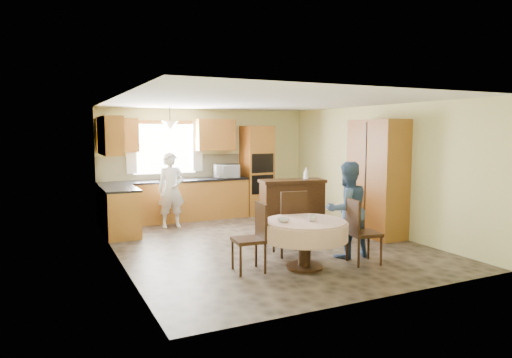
{
  "coord_description": "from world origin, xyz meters",
  "views": [
    {
      "loc": [
        -3.55,
        -7.14,
        1.99
      ],
      "look_at": [
        -0.01,
        0.3,
        1.13
      ],
      "focal_mm": 32.0,
      "sensor_mm": 36.0,
      "label": 1
    }
  ],
  "objects": [
    {
      "name": "sideboard",
      "position": [
        1.11,
        0.94,
        0.47
      ],
      "size": [
        1.4,
        0.77,
        0.94
      ],
      "primitive_type": "cube",
      "rotation": [
        0.0,
        0.0,
        -0.17
      ],
      "color": "#36200E",
      "rests_on": "floor"
    },
    {
      "name": "cup_table",
      "position": [
        -0.05,
        -1.67,
        0.75
      ],
      "size": [
        0.13,
        0.13,
        0.1
      ],
      "primitive_type": "imported",
      "rotation": [
        0.0,
        0.0,
        0.07
      ],
      "color": "#B2B2B2",
      "rests_on": "dining_table"
    },
    {
      "name": "space_heater",
      "position": [
        2.08,
        0.07,
        0.25
      ],
      "size": [
        0.43,
        0.37,
        0.51
      ],
      "primitive_type": "cube",
      "rotation": [
        0.0,
        0.0,
        -0.34
      ],
      "color": "black",
      "rests_on": "floor"
    },
    {
      "name": "counter_left",
      "position": [
        -2.2,
        1.8,
        0.9
      ],
      "size": [
        0.64,
        1.2,
        0.04
      ],
      "primitive_type": "cube",
      "color": "black",
      "rests_on": "base_cab_left"
    },
    {
      "name": "framed_picture",
      "position": [
        2.47,
        0.59,
        1.62
      ],
      "size": [
        0.06,
        0.57,
        0.47
      ],
      "color": "#C38839",
      "rests_on": "wall_right"
    },
    {
      "name": "bowl_table",
      "position": [
        -0.45,
        -1.54,
        0.73
      ],
      "size": [
        0.23,
        0.23,
        0.06
      ],
      "primitive_type": "imported",
      "rotation": [
        0.0,
        0.0,
        -0.34
      ],
      "color": "#B2B2B2",
      "rests_on": "dining_table"
    },
    {
      "name": "backsplash",
      "position": [
        -0.85,
        2.99,
        1.18
      ],
      "size": [
        3.3,
        0.02,
        0.55
      ],
      "primitive_type": "cube",
      "color": "beige",
      "rests_on": "wall_back"
    },
    {
      "name": "wall_left",
      "position": [
        -2.5,
        0.0,
        1.25
      ],
      "size": [
        0.02,
        6.0,
        2.5
      ],
      "primitive_type": "cube",
      "color": "beige",
      "rests_on": "floor"
    },
    {
      "name": "base_cab_back",
      "position": [
        -0.85,
        2.7,
        0.44
      ],
      "size": [
        3.3,
        0.6,
        0.88
      ],
      "primitive_type": "cube",
      "color": "#C18533",
      "rests_on": "floor"
    },
    {
      "name": "curtain_right",
      "position": [
        -0.25,
        2.93,
        1.65
      ],
      "size": [
        0.22,
        0.02,
        1.15
      ],
      "primitive_type": "cube",
      "color": "white",
      "rests_on": "wall_back"
    },
    {
      "name": "dining_table",
      "position": [
        -0.12,
        -1.57,
        0.55
      ],
      "size": [
        1.24,
        1.24,
        0.71
      ],
      "color": "#36200E",
      "rests_on": "floor"
    },
    {
      "name": "person_sink",
      "position": [
        -1.11,
        2.08,
        0.78
      ],
      "size": [
        0.58,
        0.39,
        1.56
      ],
      "primitive_type": "imported",
      "rotation": [
        0.0,
        0.0,
        -0.03
      ],
      "color": "silver",
      "rests_on": "floor"
    },
    {
      "name": "floor",
      "position": [
        0.0,
        0.0,
        0.0
      ],
      "size": [
        5.0,
        6.0,
        0.01
      ],
      "primitive_type": "cube",
      "color": "brown",
      "rests_on": "ground"
    },
    {
      "name": "oven_lower",
      "position": [
        1.15,
        2.38,
        0.75
      ],
      "size": [
        0.56,
        0.01,
        0.45
      ],
      "primitive_type": "cube",
      "color": "black",
      "rests_on": "oven_tower"
    },
    {
      "name": "wall_back",
      "position": [
        0.0,
        3.0,
        1.25
      ],
      "size": [
        5.0,
        0.02,
        2.5
      ],
      "primitive_type": "cube",
      "color": "beige",
      "rests_on": "floor"
    },
    {
      "name": "oven_tower",
      "position": [
        1.15,
        2.69,
        1.06
      ],
      "size": [
        0.66,
        0.62,
        2.12
      ],
      "primitive_type": "cube",
      "color": "#C18533",
      "rests_on": "floor"
    },
    {
      "name": "microwave",
      "position": [
        0.35,
        2.65,
        1.07
      ],
      "size": [
        0.61,
        0.46,
        0.31
      ],
      "primitive_type": "imported",
      "rotation": [
        0.0,
        0.0,
        -0.14
      ],
      "color": "silver",
      "rests_on": "counter_back"
    },
    {
      "name": "cupboard",
      "position": [
        2.22,
        -0.37,
        1.1
      ],
      "size": [
        0.58,
        1.16,
        2.21
      ],
      "primitive_type": "cube",
      "color": "#C18533",
      "rests_on": "floor"
    },
    {
      "name": "wall_right",
      "position": [
        2.5,
        0.0,
        1.25
      ],
      "size": [
        0.02,
        6.0,
        2.5
      ],
      "primitive_type": "cube",
      "color": "beige",
      "rests_on": "floor"
    },
    {
      "name": "bowl_sideboard",
      "position": [
        0.82,
        0.94,
        0.97
      ],
      "size": [
        0.26,
        0.26,
        0.05
      ],
      "primitive_type": "imported",
      "rotation": [
        0.0,
        0.0,
        0.37
      ],
      "color": "#B2B2B2",
      "rests_on": "sideboard"
    },
    {
      "name": "wall_cab_right",
      "position": [
        0.15,
        2.83,
        1.91
      ],
      "size": [
        0.9,
        0.33,
        0.72
      ],
      "primitive_type": "cube",
      "color": "#BB7B2E",
      "rests_on": "wall_back"
    },
    {
      "name": "chair_left",
      "position": [
        -0.84,
        -1.38,
        0.54
      ],
      "size": [
        0.46,
        0.46,
        0.98
      ],
      "rotation": [
        0.0,
        0.0,
        -1.65
      ],
      "color": "#36200E",
      "rests_on": "floor"
    },
    {
      "name": "wall_cab_side",
      "position": [
        -2.33,
        1.8,
        1.91
      ],
      "size": [
        0.33,
        1.2,
        0.72
      ],
      "primitive_type": "cube",
      "color": "#BB7B2E",
      "rests_on": "wall_left"
    },
    {
      "name": "bottle_sideboard",
      "position": [
        1.44,
        0.94,
        1.09
      ],
      "size": [
        0.12,
        0.12,
        0.29
      ],
      "primitive_type": "imported",
      "rotation": [
        0.0,
        0.0,
        0.04
      ],
      "color": "silver",
      "rests_on": "sideboard"
    },
    {
      "name": "wall_cab_left",
      "position": [
        -2.05,
        2.83,
        1.91
      ],
      "size": [
        0.85,
        0.33,
        0.72
      ],
      "primitive_type": "cube",
      "color": "#BB7B2E",
      "rests_on": "wall_back"
    },
    {
      "name": "oven_upper",
      "position": [
        1.15,
        2.38,
        1.25
      ],
      "size": [
        0.56,
        0.01,
        0.45
      ],
      "primitive_type": "cube",
      "color": "black",
      "rests_on": "oven_tower"
    },
    {
      "name": "ceiling",
      "position": [
        0.0,
        0.0,
        2.5
      ],
      "size": [
        5.0,
        6.0,
        0.01
      ],
      "primitive_type": "cube",
      "color": "white",
      "rests_on": "wall_back"
    },
    {
      "name": "person_dining",
      "position": [
        0.8,
        -1.34,
        0.76
      ],
      "size": [
        0.76,
        0.6,
        1.52
      ],
      "primitive_type": "imported",
      "rotation": [
        0.0,
        0.0,
        3.11
      ],
      "color": "#375078",
      "rests_on": "floor"
    },
    {
      "name": "pendant",
      "position": [
        -1.0,
        2.5,
        2.12
      ],
      "size": [
        0.36,
        0.36,
        0.18
      ],
      "primitive_type": "cone",
      "rotation": [
        3.14,
        0.0,
        0.0
      ],
      "color": "beige",
      "rests_on": "ceiling"
    },
    {
      "name": "base_cab_left",
      "position": [
        -2.2,
        1.8,
        0.44
      ],
      "size": [
        0.6,
        1.2,
        0.88
      ],
      "primitive_type": "cube",
      "color": "#C18533",
      "rests_on": "floor"
    },
    {
      "name": "wall_front",
      "position": [
        0.0,
        -3.0,
        1.25
      ],
      "size": [
        5.0,
        0.02,
        2.5
      ],
      "primitive_type": "cube",
      "color": "beige",
      "rests_on": "floor"
    },
    {
      "name": "counter_back",
      "position": [
        -0.85,
        2.7,
        0.9
      ],
      "size": [
        3.3,
        0.64,
        0.04
      ],
      "primitive_type": "cube",
      "color": "black",
      "rests_on": "base_cab_back"
    },
    {
      "name": "chair_right",
      "position": [
        0.74,
        -1.74,
        0.55
      ],
      "size": [
        0.5,
        0.5,
        0.99
      ],
      "rotation": [
        0.0,
        0.0,
        1.4
      ],
      "color": "#36200E",
      "rests_on": "floor"
    },
    {
      "name": "window",
      "position": [
        -1.0,
        2.98,
        1.6
      ],
      "size": [
        1.4,
        0.03,
        1.1
      ],
      "primitive_type": "cube",
      "color": "white",
      "rests_on": "wall_back"
    },
    {
      "name": "curtain_left",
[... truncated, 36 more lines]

